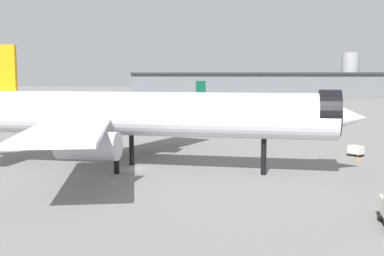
# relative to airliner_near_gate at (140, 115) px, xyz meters

# --- Properties ---
(ground) EXTENTS (900.00, 900.00, 0.00)m
(ground) POSITION_rel_airliner_near_gate_xyz_m (-0.69, 0.56, -8.12)
(ground) COLOR slate
(airliner_near_gate) EXTENTS (62.77, 57.43, 18.42)m
(airliner_near_gate) POSITION_rel_airliner_near_gate_xyz_m (0.00, 0.00, 0.00)
(airliner_near_gate) COLOR silver
(airliner_near_gate) RESTS_ON ground
(airliner_far_taxiway) EXTENTS (32.17, 32.88, 11.57)m
(airliner_far_taxiway) POSITION_rel_airliner_near_gate_xyz_m (-18.97, 95.08, -3.02)
(airliner_far_taxiway) COLOR white
(airliner_far_taxiway) RESTS_ON ground
(terminal_building) EXTENTS (172.46, 36.94, 26.57)m
(terminal_building) POSITION_rel_airliner_near_gate_xyz_m (17.24, 228.86, -0.34)
(terminal_building) COLOR slate
(terminal_building) RESTS_ON ground
(baggage_cart_trailing) EXTENTS (2.87, 2.85, 1.82)m
(baggage_cart_trailing) POSITION_rel_airliner_near_gate_xyz_m (32.90, 18.19, -7.14)
(baggage_cart_trailing) COLOR black
(baggage_cart_trailing) RESTS_ON ground
(traffic_cone_near_nose) EXTENTS (0.60, 0.60, 0.75)m
(traffic_cone_near_nose) POSITION_rel_airliner_near_gate_xyz_m (32.59, 13.54, -7.75)
(traffic_cone_near_nose) COLOR #F2600C
(traffic_cone_near_nose) RESTS_ON ground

